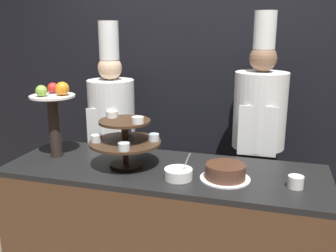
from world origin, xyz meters
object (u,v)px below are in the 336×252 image
fruit_pedestal (54,109)px  serving_bowl_near (178,174)px  tiered_stand (125,138)px  cake_round (225,172)px  cup_white (296,182)px  chef_left (112,130)px  chef_center_left (258,135)px

fruit_pedestal → serving_bowl_near: bearing=-9.8°
tiered_stand → cake_round: size_ratio=1.54×
fruit_pedestal → cake_round: (1.17, -0.09, -0.29)m
cake_round → tiered_stand: bearing=175.8°
fruit_pedestal → cup_white: fruit_pedestal is taller
tiered_stand → serving_bowl_near: tiered_stand is taller
fruit_pedestal → chef_left: bearing=74.6°
fruit_pedestal → chef_left: 0.65m
cup_white → serving_bowl_near: serving_bowl_near is taller
tiered_stand → serving_bowl_near: (0.38, -0.12, -0.16)m
tiered_stand → fruit_pedestal: 0.55m
tiered_stand → cake_round: tiered_stand is taller
cake_round → cup_white: size_ratio=3.43×
fruit_pedestal → cake_round: size_ratio=1.76×
fruit_pedestal → chef_center_left: bearing=23.2°
serving_bowl_near → fruit_pedestal: bearing=170.2°
tiered_stand → chef_left: bearing=121.4°
fruit_pedestal → serving_bowl_near: (0.90, -0.16, -0.30)m
tiered_stand → fruit_pedestal: size_ratio=0.88×
cup_white → chef_left: size_ratio=0.05×
tiered_stand → serving_bowl_near: bearing=-17.2°
chef_center_left → serving_bowl_near: bearing=-120.0°
serving_bowl_near → chef_left: bearing=136.0°
cup_white → serving_bowl_near: (-0.66, -0.06, -0.00)m
cake_round → serving_bowl_near: 0.27m
fruit_pedestal → chef_center_left: size_ratio=0.28×
serving_bowl_near → chef_left: 1.04m
cake_round → chef_center_left: bearing=77.0°
tiered_stand → chef_center_left: 1.00m
fruit_pedestal → cup_white: (1.56, -0.10, -0.30)m
cup_white → serving_bowl_near: bearing=-175.0°
fruit_pedestal → cup_white: size_ratio=6.02×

